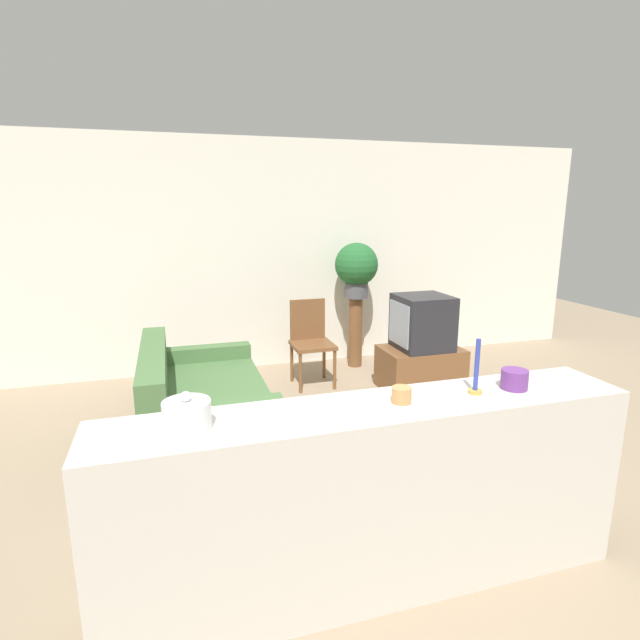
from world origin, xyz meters
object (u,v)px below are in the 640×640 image
at_px(television, 422,322).
at_px(wooden_chair, 311,338).
at_px(couch, 201,406).
at_px(decorative_bowl, 187,415).
at_px(potted_plant, 356,267).

height_order(television, wooden_chair, television).
relative_size(couch, television, 2.90).
xyz_separation_m(couch, decorative_bowl, (-0.15, -1.99, 0.78)).
bearing_deg(decorative_bowl, wooden_chair, 64.93).
bearing_deg(couch, wooden_chair, 39.27).
relative_size(television, wooden_chair, 0.61).
distance_m(couch, potted_plant, 2.61).
relative_size(wooden_chair, potted_plant, 1.42).
height_order(wooden_chair, potted_plant, potted_plant).
xyz_separation_m(wooden_chair, decorative_bowl, (-1.41, -3.02, 0.54)).
bearing_deg(couch, television, 12.53).
distance_m(television, decorative_bowl, 3.55).
xyz_separation_m(wooden_chair, potted_plant, (0.69, 0.43, 0.70)).
distance_m(potted_plant, decorative_bowl, 4.04).
distance_m(wooden_chair, decorative_bowl, 3.37).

